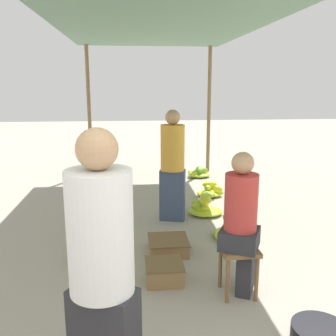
# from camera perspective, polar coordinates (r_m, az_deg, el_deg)

# --- Properties ---
(canopy_post_back_left) EXTENTS (0.08, 0.08, 2.78)m
(canopy_post_back_left) POSITION_cam_1_polar(r_m,az_deg,el_deg) (8.38, -11.92, 8.43)
(canopy_post_back_left) COLOR olive
(canopy_post_back_left) RESTS_ON ground
(canopy_post_back_right) EXTENTS (0.08, 0.08, 2.78)m
(canopy_post_back_right) POSITION_cam_1_polar(r_m,az_deg,el_deg) (8.52, 6.25, 8.69)
(canopy_post_back_right) COLOR olive
(canopy_post_back_right) RESTS_ON ground
(canopy_tarp) EXTENTS (3.04, 7.42, 0.04)m
(canopy_tarp) POSITION_cam_1_polar(r_m,az_deg,el_deg) (4.90, -0.56, 22.52)
(canopy_tarp) COLOR #567A60
(canopy_tarp) RESTS_ON canopy_post_front_left
(vendor_foreground) EXTENTS (0.50, 0.50, 1.73)m
(vendor_foreground) POSITION_cam_1_polar(r_m,az_deg,el_deg) (2.23, -10.00, -15.72)
(vendor_foreground) COLOR #2D2D33
(vendor_foreground) RESTS_ON ground
(stool) EXTENTS (0.34, 0.34, 0.47)m
(stool) POSITION_cam_1_polar(r_m,az_deg,el_deg) (3.65, 10.70, -13.20)
(stool) COLOR brown
(stool) RESTS_ON ground
(vendor_seated) EXTENTS (0.46, 0.46, 1.37)m
(vendor_seated) POSITION_cam_1_polar(r_m,az_deg,el_deg) (3.52, 11.19, -7.99)
(vendor_seated) COLOR #2D2D33
(vendor_seated) RESTS_ON ground
(basin_black) EXTENTS (0.44, 0.44, 0.14)m
(basin_black) POSITION_cam_1_polar(r_m,az_deg,el_deg) (3.36, 22.17, -22.49)
(basin_black) COLOR black
(basin_black) RESTS_ON ground
(banana_pile_left_0) EXTENTS (0.42, 0.48, 0.22)m
(banana_pile_left_0) POSITION_cam_1_polar(r_m,az_deg,el_deg) (4.44, -12.28, -12.54)
(banana_pile_left_0) COLOR #B1CB2D
(banana_pile_left_0) RESTS_ON ground
(banana_pile_left_1) EXTENTS (0.51, 0.50, 0.17)m
(banana_pile_left_1) POSITION_cam_1_polar(r_m,az_deg,el_deg) (6.64, -7.94, -4.03)
(banana_pile_left_1) COLOR #C7D429
(banana_pile_left_1) RESTS_ON ground
(banana_pile_left_2) EXTENTS (0.54, 0.46, 0.20)m
(banana_pile_left_2) POSITION_cam_1_polar(r_m,az_deg,el_deg) (5.30, -8.73, -8.42)
(banana_pile_left_2) COLOR #97C131
(banana_pile_left_2) RESTS_ON ground
(banana_pile_right_0) EXTENTS (0.48, 0.49, 0.28)m
(banana_pile_right_0) POSITION_cam_1_polar(r_m,az_deg,el_deg) (6.71, 6.43, -3.58)
(banana_pile_right_0) COLOR #A5C62F
(banana_pile_right_0) RESTS_ON ground
(banana_pile_right_1) EXTENTS (0.50, 0.42, 0.30)m
(banana_pile_right_1) POSITION_cam_1_polar(r_m,az_deg,el_deg) (5.01, 9.33, -9.40)
(banana_pile_right_1) COLOR yellow
(banana_pile_right_1) RESTS_ON ground
(banana_pile_right_2) EXTENTS (0.51, 0.48, 0.23)m
(banana_pile_right_2) POSITION_cam_1_polar(r_m,az_deg,el_deg) (8.11, 4.57, -0.81)
(banana_pile_right_2) COLOR #73B237
(banana_pile_right_2) RESTS_ON ground
(banana_pile_right_3) EXTENTS (0.53, 0.54, 0.32)m
(banana_pile_right_3) POSITION_cam_1_polar(r_m,az_deg,el_deg) (5.80, 5.43, -5.94)
(banana_pile_right_3) COLOR #8ABC33
(banana_pile_right_3) RESTS_ON ground
(crate_near) EXTENTS (0.47, 0.47, 0.17)m
(crate_near) POSITION_cam_1_polar(r_m,az_deg,el_deg) (4.54, 0.03, -11.72)
(crate_near) COLOR olive
(crate_near) RESTS_ON ground
(crate_mid) EXTENTS (0.38, 0.38, 0.20)m
(crate_mid) POSITION_cam_1_polar(r_m,az_deg,el_deg) (3.93, -0.57, -15.53)
(crate_mid) COLOR olive
(crate_mid) RESTS_ON ground
(shopper_walking_mid) EXTENTS (0.42, 0.42, 1.61)m
(shopper_walking_mid) POSITION_cam_1_polar(r_m,az_deg,el_deg) (5.37, 0.70, 0.61)
(shopper_walking_mid) COLOR #384766
(shopper_walking_mid) RESTS_ON ground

